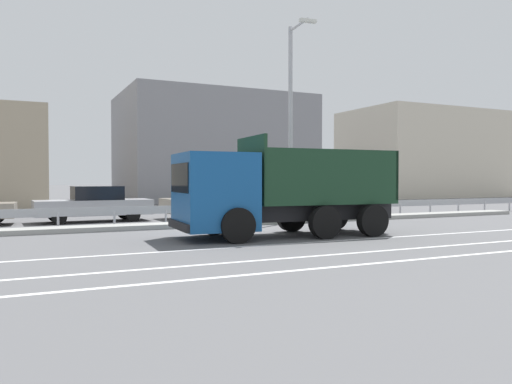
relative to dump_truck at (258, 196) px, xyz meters
name	(u,v)px	position (x,y,z in m)	size (l,w,h in m)	color
ground_plane	(242,229)	(0.56, 2.53, -1.31)	(320.00, 320.00, 0.00)	#565659
lane_strip_0	(318,242)	(1.05, -1.86, -1.31)	(58.22, 0.16, 0.01)	silver
lane_strip_1	(366,252)	(1.05, -4.14, -1.31)	(58.22, 0.16, 0.01)	silver
lane_strip_2	(406,260)	(1.05, -5.60, -1.31)	(58.22, 0.16, 0.01)	silver
median_island	(225,223)	(0.56, 4.23, -1.22)	(32.02, 1.10, 0.18)	gray
median_guardrail	(213,209)	(0.56, 5.63, -0.74)	(58.22, 0.09, 0.78)	#9EA0A5
dump_truck	(258,196)	(0.00, 0.00, 0.00)	(7.42, 3.04, 3.22)	#144C8C
median_road_sign	(321,190)	(5.09, 4.23, 0.08)	(0.79, 0.16, 2.60)	white
street_lamp_1	(292,115)	(3.54, 4.09, 3.28)	(0.72, 1.87, 8.32)	#ADADB2
parked_car_3	(95,204)	(-3.94, 8.39, -0.54)	(4.96, 2.05, 1.56)	#A3A3A8
parked_car_4	(213,203)	(1.48, 8.12, -0.60)	(4.86, 2.10, 1.36)	gray
parked_car_5	(302,201)	(6.40, 8.07, -0.59)	(3.95, 2.10, 1.47)	gray
background_building_1	(213,149)	(8.95, 28.13, 3.32)	(16.02, 11.38, 9.26)	gray
background_building_2	(425,155)	(32.54, 26.31, 3.20)	(16.49, 10.15, 9.03)	beige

